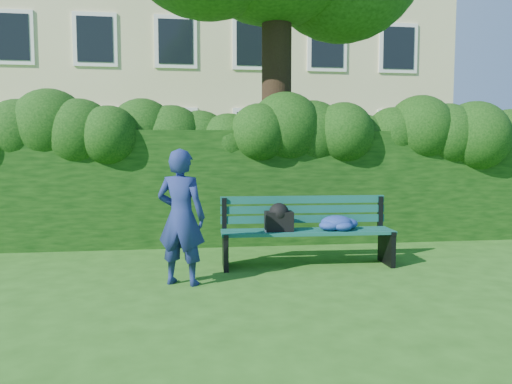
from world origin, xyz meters
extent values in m
plane|color=#265618|center=(0.00, 0.00, 0.00)|extent=(80.00, 80.00, 0.00)
cube|color=#C9C287|center=(0.00, 14.00, 6.00)|extent=(16.00, 8.00, 12.00)
cube|color=white|center=(-6.00, 9.98, 2.00)|extent=(1.30, 0.08, 1.60)
cube|color=black|center=(-6.00, 9.94, 2.00)|extent=(1.05, 0.04, 1.35)
cube|color=white|center=(-3.60, 9.98, 2.00)|extent=(1.30, 0.08, 1.60)
cube|color=black|center=(-3.60, 9.94, 2.00)|extent=(1.05, 0.04, 1.35)
cube|color=white|center=(-1.20, 9.98, 2.00)|extent=(1.30, 0.08, 1.60)
cube|color=black|center=(-1.20, 9.94, 2.00)|extent=(1.05, 0.04, 1.35)
cube|color=white|center=(1.20, 9.98, 2.00)|extent=(1.30, 0.08, 1.60)
cube|color=black|center=(1.20, 9.94, 2.00)|extent=(1.05, 0.04, 1.35)
cube|color=white|center=(3.60, 9.98, 2.00)|extent=(1.30, 0.08, 1.60)
cube|color=black|center=(3.60, 9.94, 2.00)|extent=(1.05, 0.04, 1.35)
cube|color=white|center=(6.00, 9.98, 2.00)|extent=(1.30, 0.08, 1.60)
cube|color=black|center=(6.00, 9.94, 2.00)|extent=(1.05, 0.04, 1.35)
cube|color=white|center=(-6.00, 9.98, 4.80)|extent=(1.30, 0.08, 1.60)
cube|color=black|center=(-6.00, 9.94, 4.80)|extent=(1.05, 0.04, 1.35)
cube|color=white|center=(-3.60, 9.98, 4.80)|extent=(1.30, 0.08, 1.60)
cube|color=black|center=(-3.60, 9.94, 4.80)|extent=(1.05, 0.04, 1.35)
cube|color=white|center=(-1.20, 9.98, 4.80)|extent=(1.30, 0.08, 1.60)
cube|color=black|center=(-1.20, 9.94, 4.80)|extent=(1.05, 0.04, 1.35)
cube|color=white|center=(1.20, 9.98, 4.80)|extent=(1.30, 0.08, 1.60)
cube|color=black|center=(1.20, 9.94, 4.80)|extent=(1.05, 0.04, 1.35)
cube|color=white|center=(3.60, 9.98, 4.80)|extent=(1.30, 0.08, 1.60)
cube|color=black|center=(3.60, 9.94, 4.80)|extent=(1.05, 0.04, 1.35)
cube|color=white|center=(6.00, 9.98, 4.80)|extent=(1.30, 0.08, 1.60)
cube|color=black|center=(6.00, 9.94, 4.80)|extent=(1.05, 0.04, 1.35)
cube|color=black|center=(0.00, 2.20, 0.90)|extent=(10.00, 1.00, 1.80)
cylinder|color=black|center=(0.67, 2.82, 2.70)|extent=(0.52, 0.52, 5.41)
cube|color=#0F4C3D|center=(0.63, 0.15, 0.45)|extent=(2.23, 0.17, 0.04)
cube|color=#0F4C3D|center=(0.63, 0.27, 0.45)|extent=(2.23, 0.17, 0.04)
cube|color=#0F4C3D|center=(0.64, 0.39, 0.45)|extent=(2.23, 0.17, 0.04)
cube|color=#0F4C3D|center=(0.64, 0.51, 0.45)|extent=(2.23, 0.17, 0.04)
cube|color=#0F4C3D|center=(0.64, 0.59, 0.58)|extent=(2.23, 0.11, 0.10)
cube|color=#0F4C3D|center=(0.64, 0.60, 0.71)|extent=(2.23, 0.11, 0.10)
cube|color=#0F4C3D|center=(0.64, 0.61, 0.84)|extent=(2.23, 0.11, 0.10)
cube|color=black|center=(-0.43, 0.36, 0.22)|extent=(0.08, 0.50, 0.44)
cube|color=black|center=(-0.42, 0.62, 0.65)|extent=(0.06, 0.06, 0.45)
cube|color=black|center=(-0.43, 0.31, 0.44)|extent=(0.07, 0.42, 0.05)
cube|color=black|center=(1.70, 0.30, 0.22)|extent=(0.08, 0.50, 0.44)
cube|color=black|center=(1.70, 0.56, 0.65)|extent=(0.06, 0.06, 0.45)
cube|color=black|center=(1.70, 0.25, 0.44)|extent=(0.07, 0.42, 0.05)
cube|color=white|center=(0.16, 0.29, 0.48)|extent=(0.18, 0.14, 0.02)
cube|color=black|center=(0.26, 0.34, 0.59)|extent=(0.36, 0.24, 0.25)
imported|color=navy|center=(-0.97, -0.33, 0.76)|extent=(0.65, 0.54, 1.52)
camera|label=1|loc=(-0.90, -5.89, 1.52)|focal=35.00mm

